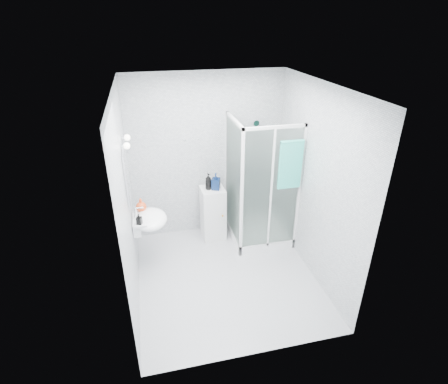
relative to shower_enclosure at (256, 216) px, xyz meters
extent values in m
cube|color=silver|center=(-0.67, -0.77, 0.85)|extent=(2.40, 2.60, 2.60)
cube|color=#B2B4B7|center=(-0.67, -0.77, -0.44)|extent=(2.40, 2.60, 0.01)
cube|color=white|center=(-0.67, -0.77, 2.15)|extent=(2.40, 2.60, 0.01)
cube|color=white|center=(0.08, 0.08, -0.39)|extent=(0.90, 0.90, 0.12)
cube|color=silver|center=(-0.35, 0.08, 1.53)|extent=(0.04, 0.90, 0.04)
cube|color=silver|center=(0.08, -0.35, 1.53)|extent=(0.90, 0.04, 0.04)
cube|color=silver|center=(-0.35, -0.35, 0.55)|extent=(0.04, 0.04, 2.00)
cube|color=white|center=(-0.36, 0.08, 0.59)|extent=(0.02, 0.82, 1.84)
cube|color=white|center=(0.08, -0.36, 0.59)|extent=(0.82, 0.02, 1.84)
cube|color=silver|center=(0.08, -0.35, 0.59)|extent=(0.03, 0.04, 1.84)
cylinder|color=silver|center=(0.08, 0.47, 0.90)|extent=(0.02, 0.02, 1.00)
cylinder|color=silver|center=(0.08, 0.44, 1.37)|extent=(0.09, 0.05, 0.09)
cylinder|color=silver|center=(0.13, 0.50, 0.60)|extent=(0.12, 0.04, 0.12)
cylinder|color=silver|center=(0.36, -0.39, 1.33)|extent=(0.03, 0.05, 0.03)
cube|color=white|center=(-1.81, -0.32, 0.30)|extent=(0.10, 0.40, 0.18)
ellipsoid|color=white|center=(-1.63, -0.32, 0.35)|extent=(0.46, 0.56, 0.20)
cube|color=white|center=(-1.75, -0.32, 0.40)|extent=(0.16, 0.50, 0.02)
cylinder|color=silver|center=(-1.81, -0.32, 0.48)|extent=(0.04, 0.04, 0.16)
cylinder|color=silver|center=(-1.76, -0.32, 0.55)|extent=(0.12, 0.02, 0.02)
cube|color=white|center=(-1.85, -0.32, 1.05)|extent=(0.02, 0.60, 0.70)
cylinder|color=silver|center=(-1.84, -0.48, 1.47)|extent=(0.05, 0.04, 0.04)
sphere|color=white|center=(-1.80, -0.48, 1.47)|extent=(0.08, 0.08, 0.08)
cylinder|color=silver|center=(-1.84, -0.16, 1.47)|extent=(0.05, 0.04, 0.04)
sphere|color=white|center=(-1.80, -0.16, 1.47)|extent=(0.08, 0.08, 0.08)
cylinder|color=silver|center=(-1.02, 0.50, 1.17)|extent=(0.02, 0.04, 0.02)
sphere|color=silver|center=(-1.02, 0.48, 1.17)|extent=(0.03, 0.03, 0.03)
cylinder|color=silver|center=(-0.82, 0.50, 1.17)|extent=(0.02, 0.04, 0.02)
sphere|color=silver|center=(-0.82, 0.48, 1.17)|extent=(0.03, 0.03, 0.03)
cube|color=silver|center=(-0.64, 0.26, -0.01)|extent=(0.37, 0.37, 0.88)
cube|color=silver|center=(-0.64, 0.08, -0.01)|extent=(0.32, 0.02, 0.74)
sphere|color=#C17B1B|center=(-0.53, 0.07, 0.03)|extent=(0.03, 0.03, 0.03)
cube|color=teal|center=(0.32, -0.40, 1.00)|extent=(0.33, 0.04, 0.68)
cylinder|color=teal|center=(0.32, -0.40, 1.34)|extent=(0.33, 0.05, 0.05)
imported|color=black|center=(-0.71, 0.26, 0.56)|extent=(0.13, 0.13, 0.26)
imported|color=#0B1D44|center=(-0.60, 0.23, 0.56)|extent=(0.16, 0.16, 0.27)
imported|color=#C53F17|center=(-1.73, -0.17, 0.51)|extent=(0.16, 0.16, 0.19)
imported|color=black|center=(-1.77, -0.51, 0.49)|extent=(0.08, 0.09, 0.15)
camera|label=1|loc=(-1.57, -4.50, 2.84)|focal=28.00mm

